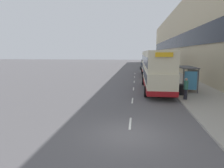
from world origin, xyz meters
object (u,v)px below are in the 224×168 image
Objects in this scene: car_0 at (144,62)px; pedestrian_1 at (177,79)px; double_decker_bus_ahead at (150,63)px; car_2 at (145,63)px; pedestrian_2 at (187,77)px; car_1 at (144,66)px; litter_bin at (181,89)px; pedestrian_at_shelter at (186,88)px; double_decker_bus_near at (157,70)px; bus_shelter at (189,74)px.

pedestrian_1 reaches higher than car_0.
double_decker_bus_ahead is 28.68m from car_2.
double_decker_bus_ahead reaches higher than pedestrian_2.
pedestrian_2 is at bearing 54.63° from pedestrian_1.
double_decker_bus_ahead reaches higher than pedestrian_1.
pedestrian_1 is at bearing -78.87° from double_decker_bus_ahead.
car_1 is at bearing 100.88° from pedestrian_2.
double_decker_bus_ahead is 17.34m from litter_bin.
car_0 is 20.89m from car_1.
pedestrian_at_shelter is (1.83, -53.98, 0.22)m from car_0.
pedestrian_1 is at bearing 40.56° from double_decker_bus_near.
pedestrian_2 reaches higher than litter_bin.
car_1 is at bearing 91.96° from double_decker_bus_ahead.
pedestrian_at_shelter is (1.86, -18.94, -1.20)m from double_decker_bus_ahead.
bus_shelter is 28.94m from car_1.
litter_bin is at bearing -53.86° from double_decker_bus_near.
car_0 is at bearing 91.94° from pedestrian_at_shelter.
double_decker_bus_near is 1.04× the size of double_decker_bus_ahead.
double_decker_bus_ahead is 2.52× the size of car_0.
bus_shelter is at bearing -86.45° from car_0.
car_2 is 47.60m from pedestrian_at_shelter.
double_decker_bus_ahead is at bearing -90.05° from car_0.
double_decker_bus_near is at bearing -139.44° from pedestrian_1.
pedestrian_1 is at bearing -87.14° from car_0.
car_2 is 45.82m from litter_bin.
double_decker_bus_ahead is 6.61× the size of pedestrian_2.
double_decker_bus_near reaches higher than car_2.
car_0 is 52.23m from litter_bin.
bus_shelter is at bearing -86.37° from car_2.
pedestrian_1 is 1.69× the size of litter_bin.
pedestrian_1 is at bearing 84.38° from litter_bin.
car_1 is 31.41m from litter_bin.
double_decker_bus_ahead is (-3.11, 14.54, 0.41)m from bus_shelter.
double_decker_bus_near reaches higher than pedestrian_1.
double_decker_bus_near is at bearing -90.25° from car_0.
litter_bin is at bearing -115.04° from bus_shelter.
double_decker_bus_near is 5.19m from pedestrian_at_shelter.
litter_bin is at bearing -87.96° from car_0.
pedestrian_1 is at bearing 85.59° from pedestrian_at_shelter.
pedestrian_at_shelter is at bearing -66.13° from double_decker_bus_near.
litter_bin is (1.52, -45.80, -0.20)m from car_2.
double_decker_bus_ahead reaches higher than pedestrian_at_shelter.
pedestrian_at_shelter is 1.12× the size of pedestrian_2.
bus_shelter reaches higher than pedestrian_2.
double_decker_bus_near is 2.81× the size of car_2.
car_0 is at bearing 92.86° from pedestrian_1.
pedestrian_2 is at bearing -84.80° from car_0.
double_decker_bus_ahead is at bearing 95.60° from pedestrian_at_shelter.
car_0 is 0.96× the size of car_1.
car_1 is at bearing 94.05° from pedestrian_at_shelter.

